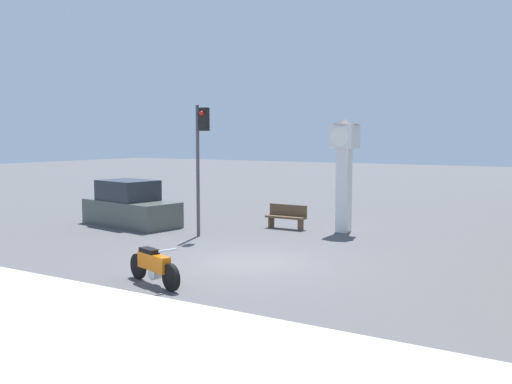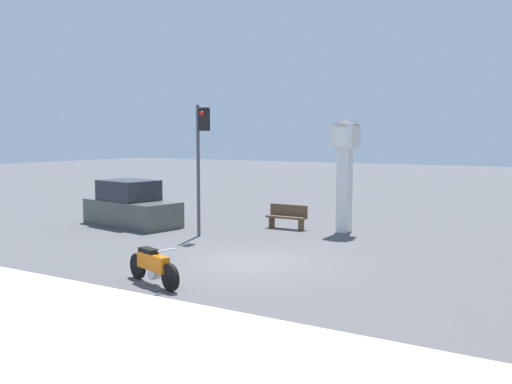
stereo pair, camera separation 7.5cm
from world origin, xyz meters
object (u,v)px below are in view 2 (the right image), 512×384
at_px(motorcycle, 153,266).
at_px(bench, 287,216).
at_px(clock_tower, 345,157).
at_px(parked_car, 131,206).
at_px(traffic_light, 201,147).

distance_m(motorcycle, bench, 9.14).
bearing_deg(motorcycle, bench, 116.36).
xyz_separation_m(clock_tower, bench, (-2.17, -0.40, -2.28)).
relative_size(motorcycle, parked_car, 0.47).
height_order(motorcycle, clock_tower, clock_tower).
bearing_deg(traffic_light, parked_car, 170.98).
xyz_separation_m(motorcycle, traffic_light, (-3.01, 5.93, 2.70)).
bearing_deg(bench, parked_car, -156.54).
bearing_deg(motorcycle, parked_car, 155.25).
distance_m(traffic_light, parked_car, 4.71).
bearing_deg(parked_car, clock_tower, 29.60).
relative_size(traffic_light, parked_car, 1.04).
xyz_separation_m(motorcycle, clock_tower, (0.90, 9.45, 2.32)).
xyz_separation_m(clock_tower, parked_car, (-7.91, -2.89, -2.02)).
xyz_separation_m(motorcycle, parked_car, (-7.00, 6.56, 0.29)).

